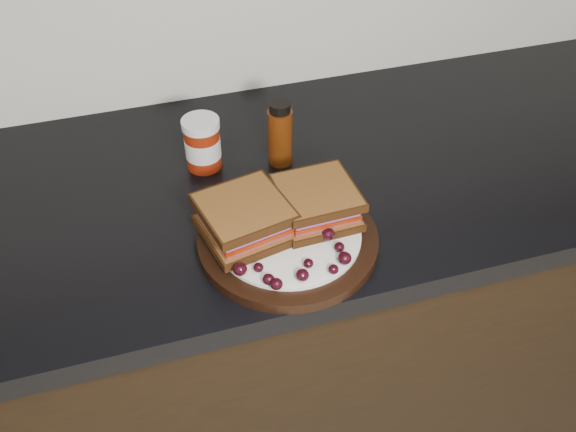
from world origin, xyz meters
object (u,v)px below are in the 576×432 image
sandwich_left (244,219)px  condiment_jar (203,143)px  oil_bottle (280,133)px  plate (288,240)px

sandwich_left → condiment_jar: condiment_jar is taller
condiment_jar → oil_bottle: bearing=-11.2°
condiment_jar → oil_bottle: size_ratio=0.79×
plate → sandwich_left: (-0.06, 0.02, 0.04)m
condiment_jar → oil_bottle: (0.13, -0.03, 0.01)m
condiment_jar → plate: bearing=-70.1°
sandwich_left → oil_bottle: (0.11, 0.19, 0.01)m
plate → condiment_jar: (-0.09, 0.24, 0.04)m
sandwich_left → condiment_jar: bearing=84.0°
plate → condiment_jar: condiment_jar is taller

